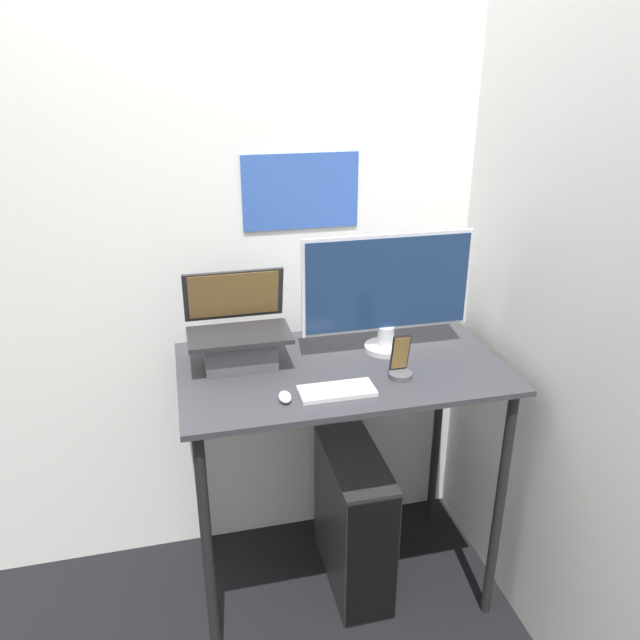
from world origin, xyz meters
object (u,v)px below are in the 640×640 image
laptop (239,340)px  computer_tower (353,519)px  monitor (387,292)px  mouse (285,397)px  cell_phone (400,366)px  keyboard (337,390)px

laptop → computer_tower: laptop is taller
laptop → monitor: size_ratio=0.56×
mouse → cell_phone: size_ratio=0.42×
mouse → cell_phone: bearing=9.4°
computer_tower → laptop: bearing=169.3°
laptop → keyboard: (0.28, -0.27, -0.09)m
cell_phone → computer_tower: (-0.11, 0.14, -0.74)m
keyboard → mouse: 0.17m
mouse → computer_tower: bearing=34.6°
monitor → keyboard: 0.43m
monitor → keyboard: (-0.25, -0.27, -0.22)m
keyboard → computer_tower: size_ratio=0.42×
laptop → mouse: (0.11, -0.28, -0.08)m
cell_phone → computer_tower: cell_phone is taller
monitor → keyboard: size_ratio=2.54×
mouse → monitor: bearing=33.3°
laptop → monitor: 0.55m
laptop → keyboard: laptop is taller
mouse → cell_phone: (0.41, 0.07, 0.03)m
monitor → computer_tower: (-0.13, -0.07, -0.92)m
keyboard → computer_tower: 0.74m
monitor → cell_phone: (-0.02, -0.21, -0.19)m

